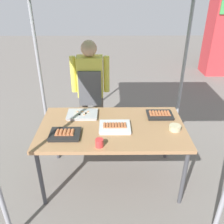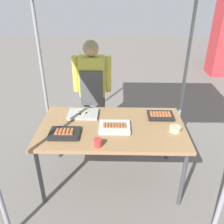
{
  "view_description": "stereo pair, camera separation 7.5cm",
  "coord_description": "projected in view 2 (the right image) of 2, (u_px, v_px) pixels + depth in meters",
  "views": [
    {
      "loc": [
        -0.02,
        -2.25,
        2.15
      ],
      "look_at": [
        0.0,
        0.05,
        0.9
      ],
      "focal_mm": 38.57,
      "sensor_mm": 36.0,
      "label": 1
    },
    {
      "loc": [
        0.06,
        -2.25,
        2.15
      ],
      "look_at": [
        0.0,
        0.05,
        0.9
      ],
      "focal_mm": 38.57,
      "sensor_mm": 36.0,
      "label": 2
    }
  ],
  "objects": [
    {
      "name": "tray_grilled_sausages",
      "position": [
        115.0,
        127.0,
        2.59
      ],
      "size": [
        0.34,
        0.27,
        0.05
      ],
      "color": "silver",
      "rests_on": "stall_table"
    },
    {
      "name": "tray_meat_skewers",
      "position": [
        83.0,
        114.0,
        2.85
      ],
      "size": [
        0.36,
        0.25,
        0.04
      ],
      "color": "#ADADB2",
      "rests_on": "stall_table"
    },
    {
      "name": "condiment_bowl",
      "position": [
        175.0,
        129.0,
        2.55
      ],
      "size": [
        0.13,
        0.13,
        0.05
      ],
      "primitive_type": "cylinder",
      "color": "#BFB28C",
      "rests_on": "stall_table"
    },
    {
      "name": "tray_pork_links",
      "position": [
        160.0,
        115.0,
        2.81
      ],
      "size": [
        0.3,
        0.23,
        0.05
      ],
      "color": "black",
      "rests_on": "stall_table"
    },
    {
      "name": "stall_table",
      "position": [
        112.0,
        130.0,
        2.67
      ],
      "size": [
        1.6,
        0.9,
        0.75
      ],
      "color": "#9E724C",
      "rests_on": "ground"
    },
    {
      "name": "vendor_woman",
      "position": [
        92.0,
        86.0,
        3.29
      ],
      "size": [
        0.52,
        0.22,
        1.51
      ],
      "rotation": [
        0.0,
        0.0,
        3.14
      ],
      "color": "#595147",
      "rests_on": "ground"
    },
    {
      "name": "ground_plane",
      "position": [
        112.0,
        177.0,
        3.0
      ],
      "size": [
        18.0,
        18.0,
        0.0
      ],
      "primitive_type": "plane",
      "color": "#66605B"
    },
    {
      "name": "drink_cup_near_edge",
      "position": [
        98.0,
        143.0,
        2.3
      ],
      "size": [
        0.08,
        0.08,
        0.08
      ],
      "primitive_type": "cylinder",
      "color": "red",
      "rests_on": "stall_table"
    },
    {
      "name": "tray_spring_rolls",
      "position": [
        64.0,
        133.0,
        2.48
      ],
      "size": [
        0.32,
        0.25,
        0.05
      ],
      "color": "black",
      "rests_on": "stall_table"
    }
  ]
}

